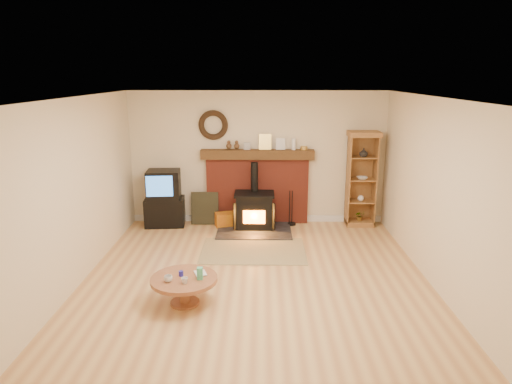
{
  "coord_description": "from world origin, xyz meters",
  "views": [
    {
      "loc": [
        0.09,
        -6.09,
        2.9
      ],
      "look_at": [
        -0.01,
        1.0,
        1.06
      ],
      "focal_mm": 32.0,
      "sensor_mm": 36.0,
      "label": 1
    }
  ],
  "objects_px": {
    "wood_stove": "(254,212)",
    "tv_unit": "(164,199)",
    "coffee_table": "(184,283)",
    "curio_cabinet": "(361,179)"
  },
  "relations": [
    {
      "from": "tv_unit",
      "to": "coffee_table",
      "type": "relative_size",
      "value": 1.28
    },
    {
      "from": "tv_unit",
      "to": "wood_stove",
      "type": "bearing_deg",
      "value": -6.36
    },
    {
      "from": "tv_unit",
      "to": "curio_cabinet",
      "type": "xyz_separation_m",
      "value": [
        3.83,
        0.09,
        0.4
      ]
    },
    {
      "from": "wood_stove",
      "to": "tv_unit",
      "type": "bearing_deg",
      "value": 173.64
    },
    {
      "from": "tv_unit",
      "to": "curio_cabinet",
      "type": "distance_m",
      "value": 3.86
    },
    {
      "from": "wood_stove",
      "to": "curio_cabinet",
      "type": "relative_size",
      "value": 0.76
    },
    {
      "from": "wood_stove",
      "to": "tv_unit",
      "type": "height_order",
      "value": "wood_stove"
    },
    {
      "from": "wood_stove",
      "to": "curio_cabinet",
      "type": "distance_m",
      "value": 2.17
    },
    {
      "from": "curio_cabinet",
      "to": "coffee_table",
      "type": "height_order",
      "value": "curio_cabinet"
    },
    {
      "from": "tv_unit",
      "to": "coffee_table",
      "type": "distance_m",
      "value": 3.33
    }
  ]
}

